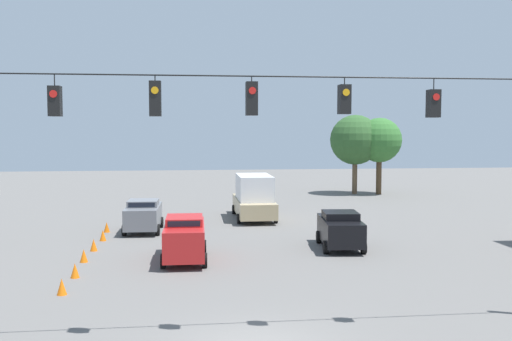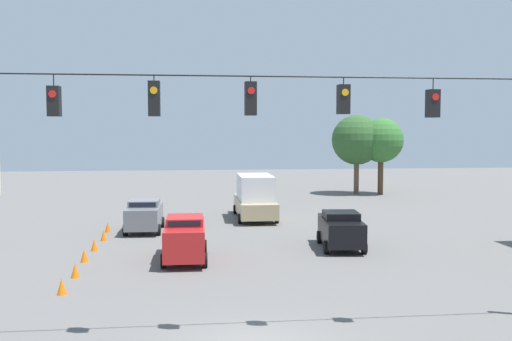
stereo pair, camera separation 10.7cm
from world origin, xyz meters
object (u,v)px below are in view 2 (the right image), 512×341
traffic_cone_fifth (104,235)px  tree_horizon_right (381,141)px  traffic_cone_third (84,255)px  sedan_red_withflow_mid (185,237)px  sedan_grey_withflow_far (144,215)px  traffic_cone_second (75,270)px  traffic_cone_fourth (94,245)px  sedan_black_oncoming_far (341,229)px  traffic_cone_nearest (62,286)px  traffic_cone_farthest (108,227)px  box_truck_tan_oncoming_deep (255,197)px  tree_horizon_left (357,140)px  overhead_signal_span (249,151)px

traffic_cone_fifth → tree_horizon_right: size_ratio=0.08×
traffic_cone_third → tree_horizon_right: (-22.16, -24.75, 4.66)m
sedan_red_withflow_mid → tree_horizon_right: (-17.66, -24.90, 3.91)m
sedan_grey_withflow_far → traffic_cone_second: 10.53m
sedan_grey_withflow_far → traffic_cone_fourth: sedan_grey_withflow_far is taller
sedan_grey_withflow_far → traffic_cone_second: (1.92, 10.33, -0.67)m
sedan_red_withflow_mid → traffic_cone_fifth: size_ratio=7.60×
sedan_black_oncoming_far → traffic_cone_nearest: size_ratio=7.11×
traffic_cone_farthest → sedan_red_withflow_mid: bearing=120.4°
sedan_grey_withflow_far → traffic_cone_fifth: sedan_grey_withflow_far is taller
box_truck_tan_oncoming_deep → tree_horizon_right: bearing=-135.1°
box_truck_tan_oncoming_deep → sedan_grey_withflow_far: (6.97, 4.08, -0.47)m
sedan_grey_withflow_far → traffic_cone_third: sedan_grey_withflow_far is taller
traffic_cone_farthest → tree_horizon_left: 27.16m
sedan_grey_withflow_far → traffic_cone_fourth: size_ratio=7.00×
overhead_signal_span → sedan_grey_withflow_far: overhead_signal_span is taller
tree_horizon_right → tree_horizon_left: bearing=-13.8°
traffic_cone_nearest → tree_horizon_right: size_ratio=0.08×
sedan_red_withflow_mid → traffic_cone_third: sedan_red_withflow_mid is taller
box_truck_tan_oncoming_deep → tree_horizon_left: size_ratio=0.91×
traffic_cone_third → traffic_cone_farthest: bearing=-89.7°
overhead_signal_span → sedan_black_oncoming_far: bearing=-116.6°
sedan_red_withflow_mid → traffic_cone_fourth: (4.44, -2.54, -0.75)m
sedan_black_oncoming_far → traffic_cone_fifth: bearing=-15.4°
overhead_signal_span → sedan_black_oncoming_far: overhead_signal_span is taller
overhead_signal_span → traffic_cone_fourth: bearing=-62.7°
box_truck_tan_oncoming_deep → traffic_cone_third: bearing=52.2°
sedan_red_withflow_mid → overhead_signal_span: bearing=101.2°
box_truck_tan_oncoming_deep → traffic_cone_nearest: (8.90, 16.79, -1.15)m
traffic_cone_second → overhead_signal_span: bearing=131.1°
sedan_grey_withflow_far → traffic_cone_fourth: (2.01, 5.19, -0.67)m
traffic_cone_third → traffic_cone_fourth: size_ratio=1.00×
traffic_cone_second → tree_horizon_right: size_ratio=0.08×
traffic_cone_nearest → tree_horizon_left: 36.63m
sedan_black_oncoming_far → tree_horizon_left: tree_horizon_left is taller
traffic_cone_nearest → traffic_cone_second: size_ratio=1.00×
traffic_cone_nearest → tree_horizon_left: bearing=-123.2°
traffic_cone_fourth → sedan_red_withflow_mid: bearing=150.2°
traffic_cone_farthest → tree_horizon_right: tree_horizon_right is taller
overhead_signal_span → sedan_grey_withflow_far: 18.59m
sedan_black_oncoming_far → traffic_cone_farthest: 13.65m
sedan_grey_withflow_far → tree_horizon_left: 25.53m
traffic_cone_third → overhead_signal_span: bearing=122.9°
sedan_grey_withflow_far → tree_horizon_left: bearing=-135.4°
sedan_grey_withflow_far → traffic_cone_third: (2.06, 7.58, -0.67)m
sedan_black_oncoming_far → traffic_cone_nearest: sedan_black_oncoming_far is taller
overhead_signal_span → tree_horizon_right: bearing=-114.4°
traffic_cone_nearest → traffic_cone_farthest: size_ratio=1.00×
sedan_grey_withflow_far → traffic_cone_farthest: sedan_grey_withflow_far is taller
box_truck_tan_oncoming_deep → sedan_red_withflow_mid: bearing=69.0°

